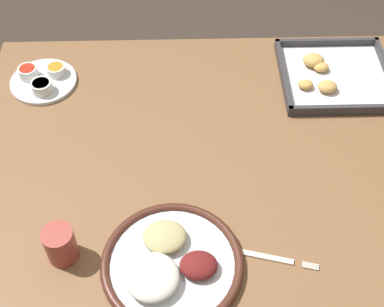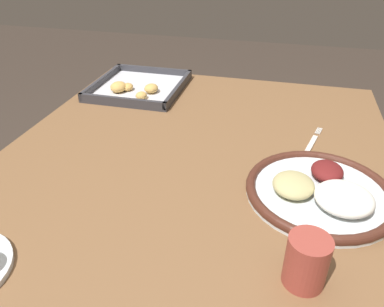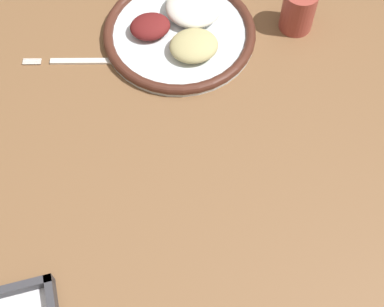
% 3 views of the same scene
% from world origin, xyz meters
% --- Properties ---
extents(ground_plane, '(8.00, 8.00, 0.00)m').
position_xyz_m(ground_plane, '(0.00, 0.00, 0.00)').
color(ground_plane, '#382D26').
extents(dining_table, '(1.14, 0.94, 0.76)m').
position_xyz_m(dining_table, '(0.00, 0.00, 0.65)').
color(dining_table, brown).
rests_on(dining_table, ground_plane).
extents(dinner_plate, '(0.30, 0.30, 0.05)m').
position_xyz_m(dinner_plate, '(-0.07, -0.28, 0.78)').
color(dinner_plate, silver).
rests_on(dinner_plate, dining_table).
extents(fork, '(0.21, 0.07, 0.00)m').
position_xyz_m(fork, '(0.12, -0.26, 0.77)').
color(fork, silver).
rests_on(fork, dining_table).
extents(saucer_plate, '(0.18, 0.18, 0.04)m').
position_xyz_m(saucer_plate, '(-0.42, 0.29, 0.78)').
color(saucer_plate, silver).
rests_on(saucer_plate, dining_table).
extents(baking_tray, '(0.30, 0.29, 0.04)m').
position_xyz_m(baking_tray, '(0.38, 0.29, 0.77)').
color(baking_tray, '#333338').
rests_on(baking_tray, dining_table).
extents(drinking_cup, '(0.07, 0.07, 0.09)m').
position_xyz_m(drinking_cup, '(-0.30, -0.25, 0.81)').
color(drinking_cup, '#993D33').
rests_on(drinking_cup, dining_table).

